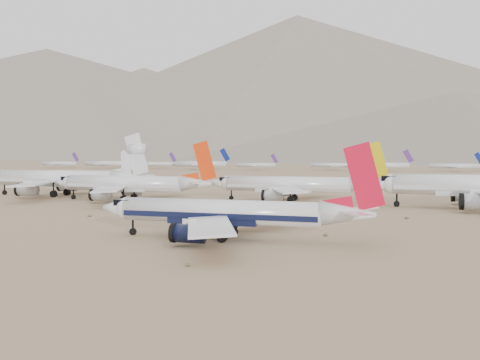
{
  "coord_description": "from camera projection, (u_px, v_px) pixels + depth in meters",
  "views": [
    {
      "loc": [
        36.59,
        -90.55,
        14.58
      ],
      "look_at": [
        -5.01,
        47.88,
        7.0
      ],
      "focal_mm": 40.0,
      "sensor_mm": 36.0,
      "label": 1
    }
  ],
  "objects": [
    {
      "name": "ground",
      "position": [
        191.0,
        232.0,
        97.88
      ],
      "size": [
        7000.0,
        7000.0,
        0.0
      ],
      "primitive_type": "plane",
      "color": "#8B6E50",
      "rests_on": "ground"
    },
    {
      "name": "main_airliner",
      "position": [
        231.0,
        213.0,
        88.45
      ],
      "size": [
        45.87,
        44.8,
        16.19
      ],
      "color": "white",
      "rests_on": "ground"
    },
    {
      "name": "row2_orange_tail",
      "position": [
        131.0,
        184.0,
        158.73
      ],
      "size": [
        50.07,
        48.99,
        17.86
      ],
      "color": "white",
      "rests_on": "ground"
    },
    {
      "name": "desert_scrub",
      "position": [
        92.0,
        252.0,
        76.19
      ],
      "size": [
        261.14,
        121.67,
        0.64
      ],
      "color": "brown",
      "rests_on": "ground"
    },
    {
      "name": "row2_white_trijet",
      "position": [
        64.0,
        178.0,
        175.32
      ],
      "size": [
        58.18,
        56.86,
        20.62
      ],
      "color": "white",
      "rests_on": "ground"
    },
    {
      "name": "mountain_range",
      "position": [
        413.0,
        95.0,
        1643.88
      ],
      "size": [
        7354.0,
        3024.0,
        470.0
      ],
      "color": "slate",
      "rests_on": "ground"
    },
    {
      "name": "distant_storage_row",
      "position": [
        381.0,
        165.0,
        410.43
      ],
      "size": [
        618.7,
        57.34,
        15.66
      ],
      "color": "silver",
      "rests_on": "ground"
    },
    {
      "name": "row2_gold_tail",
      "position": [
        295.0,
        185.0,
        156.54
      ],
      "size": [
        49.65,
        48.55,
        17.68
      ],
      "color": "white",
      "rests_on": "ground"
    }
  ]
}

